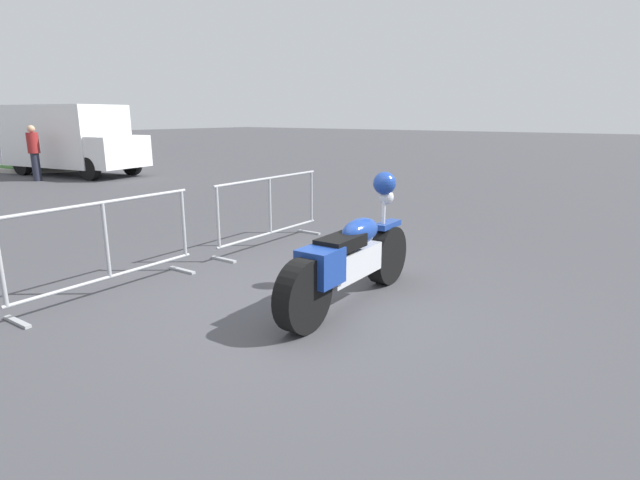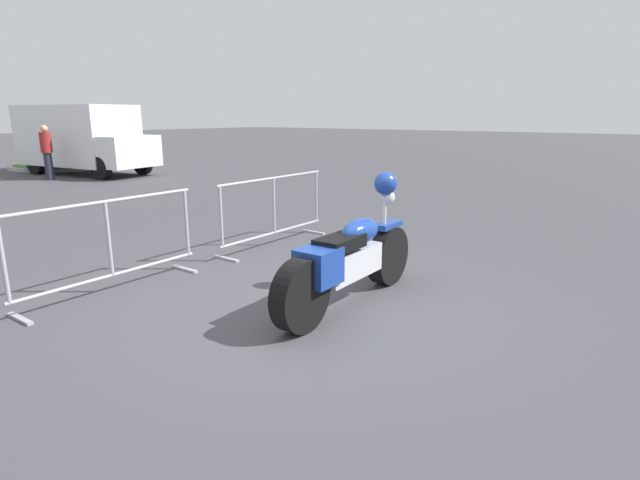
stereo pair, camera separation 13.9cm
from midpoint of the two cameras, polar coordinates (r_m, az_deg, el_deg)
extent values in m
plane|color=#424247|center=(5.35, -1.15, -7.63)|extent=(120.00, 120.00, 0.00)
cylinder|color=black|center=(6.03, 8.39, -1.75)|extent=(0.71, 0.22, 0.70)
cylinder|color=black|center=(4.66, -1.36, -6.39)|extent=(0.71, 0.22, 0.70)
cube|color=silver|center=(5.29, 4.18, -2.66)|extent=(0.93, 0.30, 0.31)
ellipsoid|color=navy|center=(5.37, 5.34, 0.96)|extent=(0.62, 0.31, 0.28)
cube|color=black|center=(5.06, 3.06, -0.34)|extent=(0.58, 0.33, 0.13)
cube|color=navy|center=(4.80, 0.64, -3.00)|extent=(0.41, 0.36, 0.35)
cube|color=navy|center=(5.94, 8.52, 1.70)|extent=(0.44, 0.17, 0.07)
cylinder|color=silver|center=(5.81, 8.08, 2.94)|extent=(0.05, 0.05, 0.49)
sphere|color=silver|center=(5.83, 8.39, 4.86)|extent=(0.17, 0.17, 0.17)
sphere|color=navy|center=(5.76, 8.20, 6.41)|extent=(0.26, 0.26, 0.26)
cylinder|color=#9EA0A5|center=(5.97, -22.78, 4.04)|extent=(2.28, 0.11, 0.04)
cylinder|color=#9EA0A5|center=(6.16, -22.04, -3.75)|extent=(2.28, 0.11, 0.04)
cylinder|color=#9EA0A5|center=(5.59, -31.90, -2.10)|extent=(0.05, 0.05, 0.85)
cylinder|color=#9EA0A5|center=(6.06, -22.41, 0.08)|extent=(0.05, 0.05, 0.85)
cylinder|color=#9EA0A5|center=(6.66, -14.45, 1.91)|extent=(0.05, 0.05, 0.85)
cube|color=#9EA0A5|center=(5.80, -30.48, -7.76)|extent=(0.07, 0.44, 0.03)
cube|color=#9EA0A5|center=(6.77, -14.59, -3.24)|extent=(0.07, 0.44, 0.03)
cylinder|color=#9EA0A5|center=(7.65, -4.85, 7.06)|extent=(2.28, 0.11, 0.04)
cylinder|color=#9EA0A5|center=(7.80, -4.72, 0.85)|extent=(2.28, 0.11, 0.04)
cylinder|color=#9EA0A5|center=(6.95, -10.69, 2.59)|extent=(0.05, 0.05, 0.85)
cylinder|color=#9EA0A5|center=(7.71, -4.78, 3.92)|extent=(0.05, 0.05, 0.85)
cylinder|color=#9EA0A5|center=(8.55, 0.03, 4.97)|extent=(0.05, 0.05, 0.85)
cube|color=#9EA0A5|center=(7.14, -10.06, -2.12)|extent=(0.07, 0.44, 0.03)
cube|color=#9EA0A5|center=(8.62, -0.25, 0.90)|extent=(0.07, 0.44, 0.03)
cube|color=white|center=(19.34, -25.80, 10.72)|extent=(2.67, 4.38, 2.00)
cube|color=white|center=(17.42, -20.67, 9.43)|extent=(2.03, 1.21, 1.00)
cylinder|color=black|center=(18.31, -19.40, 8.21)|extent=(0.36, 0.75, 0.72)
cylinder|color=black|center=(17.22, -23.52, 7.52)|extent=(0.36, 0.75, 0.72)
cylinder|color=black|center=(20.85, -25.65, 8.25)|extent=(0.36, 0.75, 0.72)
cylinder|color=black|center=(19.90, -29.53, 7.60)|extent=(0.36, 0.75, 0.72)
cylinder|color=#262838|center=(17.88, -28.38, 7.42)|extent=(0.34, 0.34, 0.85)
cylinder|color=maroon|center=(17.83, -28.66, 9.75)|extent=(0.48, 0.48, 0.62)
sphere|color=tan|center=(17.82, -28.82, 11.09)|extent=(0.22, 0.22, 0.22)
cylinder|color=#ADA89E|center=(22.11, -26.75, 7.63)|extent=(4.06, 4.06, 0.14)
cylinder|color=#38662D|center=(22.10, -26.78, 7.84)|extent=(3.73, 3.73, 0.02)
sphere|color=#286023|center=(22.53, -26.46, 8.77)|extent=(0.77, 0.77, 0.77)
sphere|color=#1E511E|center=(21.92, -26.08, 8.64)|extent=(0.71, 0.71, 0.71)
sphere|color=#286023|center=(22.60, -27.63, 8.62)|extent=(0.73, 0.73, 0.73)
sphere|color=#1E511E|center=(22.18, -25.45, 8.94)|extent=(0.88, 0.88, 0.88)
camera|label=1|loc=(0.07, -89.27, 0.18)|focal=28.00mm
camera|label=2|loc=(0.07, 90.73, -0.18)|focal=28.00mm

